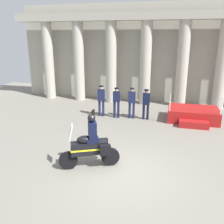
# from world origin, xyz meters

# --- Properties ---
(ground_plane) EXTENTS (28.00, 28.00, 0.00)m
(ground_plane) POSITION_xyz_m (0.00, 0.00, 0.00)
(ground_plane) COLOR gray
(colonnade_backdrop) EXTENTS (17.91, 1.56, 6.46)m
(colonnade_backdrop) POSITION_xyz_m (-0.36, 9.65, 3.36)
(colonnade_backdrop) COLOR #A49F91
(colonnade_backdrop) RESTS_ON ground_plane
(reviewing_stand) EXTENTS (2.60, 2.30, 1.57)m
(reviewing_stand) POSITION_xyz_m (2.61, 6.18, 0.33)
(reviewing_stand) COLOR #A51919
(reviewing_stand) RESTS_ON ground_plane
(officer_in_row_0) EXTENTS (0.41, 0.27, 1.74)m
(officer_in_row_0) POSITION_xyz_m (-2.36, 5.78, 1.03)
(officer_in_row_0) COLOR #191E42
(officer_in_row_0) RESTS_ON ground_plane
(officer_in_row_1) EXTENTS (0.41, 0.27, 1.69)m
(officer_in_row_1) POSITION_xyz_m (-1.47, 5.70, 1.00)
(officer_in_row_1) COLOR #141938
(officer_in_row_1) RESTS_ON ground_plane
(officer_in_row_2) EXTENTS (0.41, 0.27, 1.70)m
(officer_in_row_2) POSITION_xyz_m (-0.63, 5.80, 1.00)
(officer_in_row_2) COLOR #191E42
(officer_in_row_2) RESTS_ON ground_plane
(officer_in_row_3) EXTENTS (0.41, 0.27, 1.66)m
(officer_in_row_3) POSITION_xyz_m (0.14, 5.80, 0.98)
(officer_in_row_3) COLOR black
(officer_in_row_3) RESTS_ON ground_plane
(motorcycle_with_rider) EXTENTS (1.94, 1.10, 1.90)m
(motorcycle_with_rider) POSITION_xyz_m (-1.02, 0.18, 0.79)
(motorcycle_with_rider) COLOR black
(motorcycle_with_rider) RESTS_ON ground_plane
(briefcase_on_ground) EXTENTS (0.10, 0.32, 0.36)m
(briefcase_on_ground) POSITION_xyz_m (-2.81, 5.63, 0.18)
(briefcase_on_ground) COLOR black
(briefcase_on_ground) RESTS_ON ground_plane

